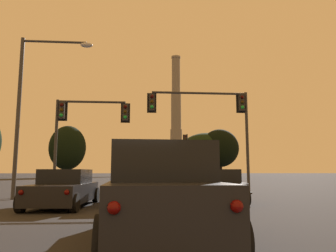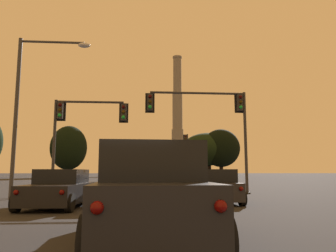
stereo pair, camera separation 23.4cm
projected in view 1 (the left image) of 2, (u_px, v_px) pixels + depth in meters
hatchback_right_lane_front at (216, 187)px, 14.38m from camera, size 1.97×4.13×1.44m
suv_center_lane_second at (159, 194)px, 6.52m from camera, size 2.26×4.96×1.86m
suv_center_lane_front at (141, 182)px, 14.02m from camera, size 2.32×4.98×1.86m
sedan_left_lane_front at (65, 189)px, 12.73m from camera, size 2.18×4.77×1.43m
traffic_light_far_right at (186, 150)px, 46.18m from camera, size 0.78×0.50×6.64m
traffic_light_overhead_right at (214, 115)px, 20.39m from camera, size 6.44×0.50×6.32m
traffic_light_overhead_left at (81, 122)px, 20.16m from camera, size 4.65×0.50×5.75m
street_lamp at (32, 97)px, 16.58m from camera, size 3.67×0.36×8.21m
smokestack at (176, 127)px, 134.55m from camera, size 7.64×7.64×49.77m
treeline_left_mid at (207, 149)px, 81.82m from camera, size 13.35×12.01×10.99m
treeline_center_left at (67, 148)px, 74.79m from camera, size 8.29×7.46×11.82m
treeline_far_right at (220, 148)px, 79.95m from camera, size 9.30×8.37×11.69m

